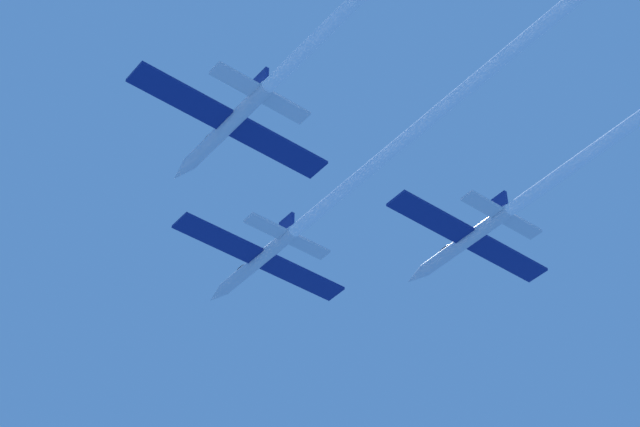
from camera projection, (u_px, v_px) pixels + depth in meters
The scene contains 2 objects.
jet_lead at pixel (378, 161), 99.05m from camera, with size 19.51×64.42×3.23m.
jet_right_wing at pixel (582, 159), 99.15m from camera, with size 19.51×56.31×3.23m.
Camera 1 is at (-49.27, -72.05, -67.51)m, focal length 61.54 mm.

